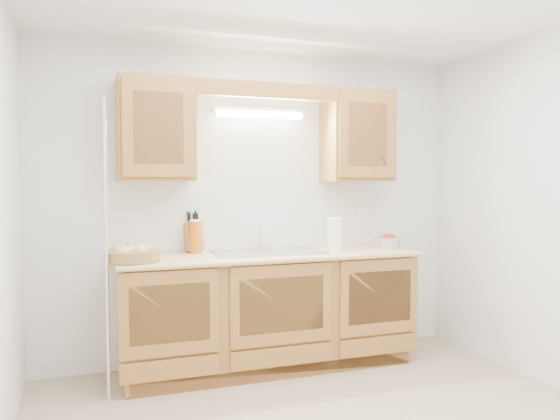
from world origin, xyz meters
name	(u,v)px	position (x,y,z in m)	size (l,w,h in m)	color
room	(335,217)	(0.00, 0.00, 1.25)	(3.52, 3.50, 2.50)	tan
base_cabinets	(268,311)	(0.00, 1.20, 0.44)	(2.20, 0.60, 0.86)	#A2702F
countertop	(269,255)	(0.00, 1.19, 0.88)	(2.30, 0.63, 0.04)	tan
upper_cabinet_left	(156,130)	(-0.83, 1.33, 1.83)	(0.55, 0.33, 0.75)	#A2702F
upper_cabinet_right	(357,136)	(0.83, 1.33, 1.83)	(0.55, 0.33, 0.75)	#A2702F
valance	(269,90)	(0.00, 1.19, 2.14)	(2.20, 0.05, 0.12)	#A2702F
fluorescent_fixture	(260,113)	(0.00, 1.42, 2.00)	(0.76, 0.08, 0.08)	white
sink	(268,262)	(0.00, 1.21, 0.83)	(0.84, 0.46, 0.36)	#9E9EA3
wire_shelf_pole	(107,250)	(-1.20, 0.94, 1.00)	(0.03, 0.03, 2.00)	silver
outlet_plate	(361,215)	(0.95, 1.49, 1.15)	(0.08, 0.01, 0.12)	white
fruit_basket	(132,254)	(-1.03, 1.06, 0.95)	(0.41, 0.41, 0.12)	olive
knife_block	(193,237)	(-0.54, 1.42, 1.02)	(0.13, 0.20, 0.33)	#A2702F
orange_canister	(195,236)	(-0.54, 1.35, 1.03)	(0.11, 0.11, 0.26)	#D5570B
soap_bottle	(193,239)	(-0.54, 1.43, 1.00)	(0.09, 0.09, 0.19)	#225FAB
sponge	(193,250)	(-0.54, 1.44, 0.91)	(0.12, 0.09, 0.02)	#CC333F
paper_towel	(335,234)	(0.56, 1.18, 1.03)	(0.15, 0.15, 0.31)	silver
apple_bowl	(387,241)	(1.03, 1.18, 0.95)	(0.26, 0.26, 0.12)	silver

